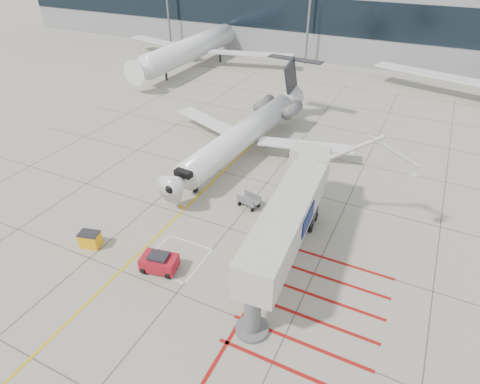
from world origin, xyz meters
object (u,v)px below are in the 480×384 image
at_px(regional_jet, 233,129).
at_px(jet_bridge, 285,228).
at_px(spill_bin, 90,239).
at_px(pushback_tug, 159,262).

relative_size(regional_jet, jet_bridge, 1.63).
distance_m(regional_jet, jet_bridge, 16.51).
bearing_deg(regional_jet, spill_bin, -98.42).
distance_m(pushback_tug, spill_bin, 6.48).
bearing_deg(spill_bin, jet_bridge, 2.68).
height_order(jet_bridge, pushback_tug, jet_bridge).
relative_size(jet_bridge, pushback_tug, 6.99).
height_order(jet_bridge, spill_bin, jet_bridge).
bearing_deg(jet_bridge, pushback_tug, -155.35).
height_order(regional_jet, pushback_tug, regional_jet).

